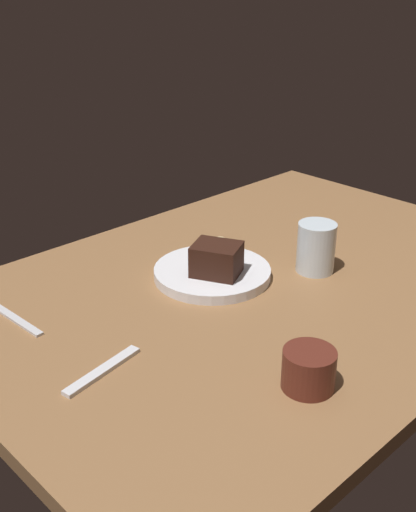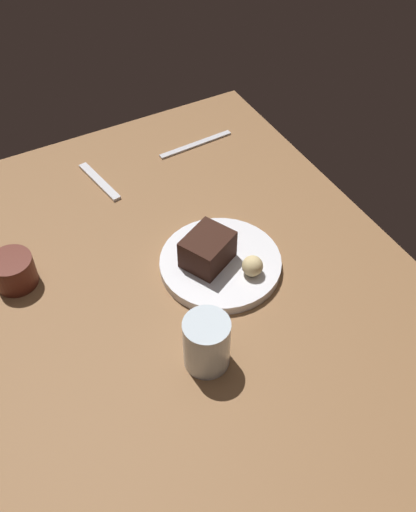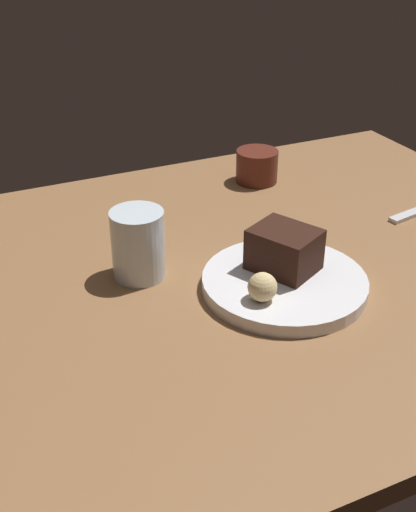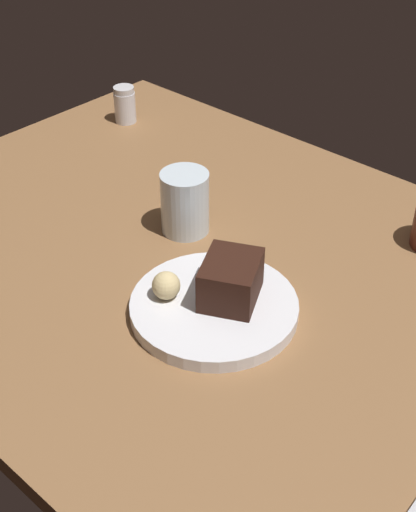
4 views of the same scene
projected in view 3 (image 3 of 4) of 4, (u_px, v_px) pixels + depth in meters
The scene contains 6 objects.
dining_table at pixel (216, 282), 96.17cm from camera, with size 120.00×84.00×3.00cm, color brown.
dessert_plate at pixel (284, 283), 91.20cm from camera, with size 23.19×23.19×1.96cm, color silver.
chocolate_cake_slice at pixel (284, 250), 91.30cm from camera, with size 7.33×8.92×6.14cm, color black.
bread_roll at pixel (262, 287), 84.90cm from camera, with size 3.93×3.93×3.93cm, color #DBC184.
water_glass at pixel (138, 244), 92.48cm from camera, with size 7.70×7.70×10.20cm, color silver.
coffee_cup at pixel (257, 166), 123.28cm from camera, with size 7.91×7.91×6.15cm, color #562319.
Camera 3 is at (-35.42, -73.33, 52.80)cm, focal length 45.65 mm.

